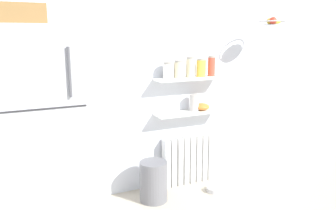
# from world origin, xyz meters

# --- Properties ---
(back_wall) EXTENTS (7.04, 0.10, 2.60)m
(back_wall) POSITION_xyz_m (0.00, 2.05, 1.30)
(back_wall) COLOR silver
(back_wall) RESTS_ON ground_plane
(refrigerator) EXTENTS (0.72, 0.70, 1.99)m
(refrigerator) POSITION_xyz_m (-1.42, 1.67, 0.95)
(refrigerator) COLOR #B7BABF
(refrigerator) RESTS_ON ground_plane
(radiator) EXTENTS (0.64, 0.12, 0.57)m
(radiator) POSITION_xyz_m (0.22, 1.92, 0.29)
(radiator) COLOR white
(radiator) RESTS_ON ground_plane
(wall_shelf_lower) EXTENTS (0.83, 0.22, 0.02)m
(wall_shelf_lower) POSITION_xyz_m (0.22, 1.89, 0.87)
(wall_shelf_lower) COLOR white
(wall_shelf_upper) EXTENTS (0.83, 0.22, 0.02)m
(wall_shelf_upper) POSITION_xyz_m (0.22, 1.89, 1.26)
(wall_shelf_upper) COLOR white
(storage_jar_0) EXTENTS (0.12, 0.12, 0.18)m
(storage_jar_0) POSITION_xyz_m (-0.05, 1.89, 1.36)
(storage_jar_0) COLOR silver
(storage_jar_0) RESTS_ON wall_shelf_upper
(storage_jar_1) EXTENTS (0.12, 0.12, 0.19)m
(storage_jar_1) POSITION_xyz_m (0.08, 1.89, 1.37)
(storage_jar_1) COLOR beige
(storage_jar_1) RESTS_ON wall_shelf_upper
(storage_jar_2) EXTENTS (0.10, 0.10, 0.23)m
(storage_jar_2) POSITION_xyz_m (0.22, 1.89, 1.39)
(storage_jar_2) COLOR beige
(storage_jar_2) RESTS_ON wall_shelf_upper
(storage_jar_3) EXTENTS (0.10, 0.10, 0.21)m
(storage_jar_3) POSITION_xyz_m (0.36, 1.89, 1.38)
(storage_jar_3) COLOR yellow
(storage_jar_3) RESTS_ON wall_shelf_upper
(storage_jar_4) EXTENTS (0.08, 0.08, 0.23)m
(storage_jar_4) POSITION_xyz_m (0.50, 1.89, 1.39)
(storage_jar_4) COLOR #C64C38
(storage_jar_4) RESTS_ON wall_shelf_upper
(vase) EXTENTS (0.11, 0.11, 0.19)m
(vase) POSITION_xyz_m (0.28, 1.89, 0.98)
(vase) COLOR #B2ADA8
(vase) RESTS_ON wall_shelf_lower
(shelf_bowl) EXTENTS (0.18, 0.18, 0.08)m
(shelf_bowl) POSITION_xyz_m (0.38, 1.89, 0.92)
(shelf_bowl) COLOR orange
(shelf_bowl) RESTS_ON wall_shelf_lower
(trash_bin) EXTENTS (0.30, 0.30, 0.44)m
(trash_bin) POSITION_xyz_m (-0.33, 1.68, 0.22)
(trash_bin) COLOR slate
(trash_bin) RESTS_ON ground_plane
(pet_food_bowl) EXTENTS (0.17, 0.17, 0.05)m
(pet_food_bowl) POSITION_xyz_m (0.37, 1.57, 0.03)
(pet_food_bowl) COLOR #B7B7BC
(pet_food_bowl) RESTS_ON ground_plane
(hanging_fruit_basket) EXTENTS (0.31, 0.31, 0.09)m
(hanging_fruit_basket) POSITION_xyz_m (1.11, 1.61, 1.89)
(hanging_fruit_basket) COLOR #B2B2B7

